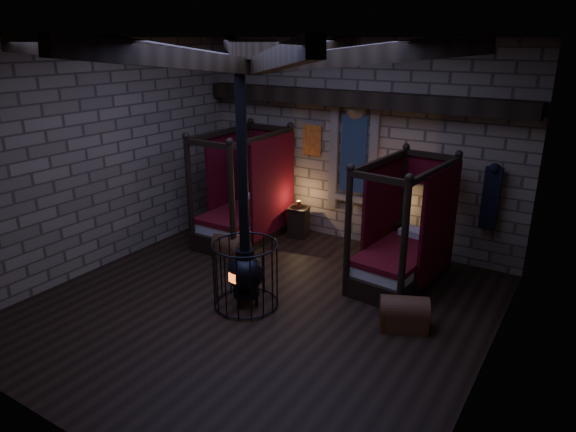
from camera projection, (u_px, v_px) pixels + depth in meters
The scene contains 8 objects.
room at pixel (258, 71), 7.32m from camera, with size 7.02×7.02×4.29m.
bed_left at pixel (246, 213), 11.17m from camera, with size 1.21×2.26×2.35m.
bed_right at pixel (402, 253), 9.19m from camera, with size 1.32×2.22×2.22m.
trunk_left at pixel (231, 247), 10.24m from camera, with size 0.78×0.57×0.53m.
trunk_right at pixel (404, 314), 7.79m from camera, with size 0.84×0.71×0.53m.
nightstand_left at pixel (299, 222), 11.30m from camera, with size 0.50×0.49×0.84m.
nightstand_right at pixel (389, 237), 10.28m from camera, with size 0.55×0.53×0.88m.
stove at pixel (246, 269), 8.31m from camera, with size 1.07×1.07×4.05m.
Camera 1 is at (4.41, -6.10, 4.22)m, focal length 32.00 mm.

